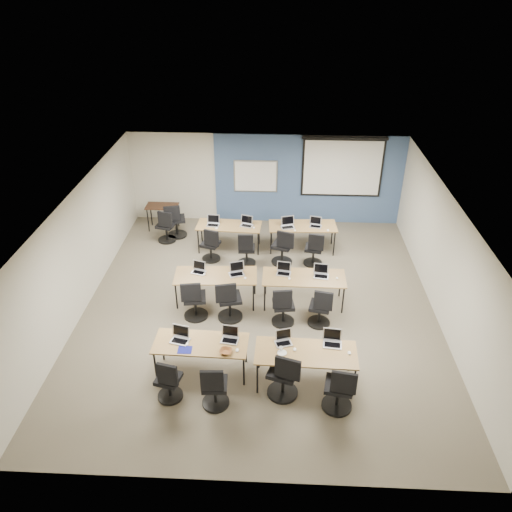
# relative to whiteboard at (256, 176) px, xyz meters

# --- Properties ---
(floor) EXTENTS (8.00, 9.00, 0.02)m
(floor) POSITION_rel_whiteboard_xyz_m (0.30, -4.43, -1.45)
(floor) COLOR #6B6354
(floor) RESTS_ON ground
(ceiling) EXTENTS (8.00, 9.00, 0.02)m
(ceiling) POSITION_rel_whiteboard_xyz_m (0.30, -4.43, 1.25)
(ceiling) COLOR white
(ceiling) RESTS_ON ground
(wall_back) EXTENTS (8.00, 0.04, 2.70)m
(wall_back) POSITION_rel_whiteboard_xyz_m (0.30, 0.07, -0.10)
(wall_back) COLOR beige
(wall_back) RESTS_ON ground
(wall_front) EXTENTS (8.00, 0.04, 2.70)m
(wall_front) POSITION_rel_whiteboard_xyz_m (0.30, -8.93, -0.10)
(wall_front) COLOR beige
(wall_front) RESTS_ON ground
(wall_left) EXTENTS (0.04, 9.00, 2.70)m
(wall_left) POSITION_rel_whiteboard_xyz_m (-3.70, -4.43, -0.10)
(wall_left) COLOR beige
(wall_left) RESTS_ON ground
(wall_right) EXTENTS (0.04, 9.00, 2.70)m
(wall_right) POSITION_rel_whiteboard_xyz_m (4.30, -4.43, -0.10)
(wall_right) COLOR beige
(wall_right) RESTS_ON ground
(blue_accent_panel) EXTENTS (5.50, 0.04, 2.70)m
(blue_accent_panel) POSITION_rel_whiteboard_xyz_m (1.55, 0.04, -0.10)
(blue_accent_panel) COLOR #3D5977
(blue_accent_panel) RESTS_ON wall_back
(whiteboard) EXTENTS (1.28, 0.03, 0.98)m
(whiteboard) POSITION_rel_whiteboard_xyz_m (0.00, 0.00, 0.00)
(whiteboard) COLOR #A2A8AC
(whiteboard) RESTS_ON wall_back
(projector_screen) EXTENTS (2.40, 0.10, 1.82)m
(projector_screen) POSITION_rel_whiteboard_xyz_m (2.50, -0.02, 0.44)
(projector_screen) COLOR black
(projector_screen) RESTS_ON wall_back
(training_table_front_left) EXTENTS (1.78, 0.74, 0.73)m
(training_table_front_left) POSITION_rel_whiteboard_xyz_m (-0.71, -6.58, -0.77)
(training_table_front_left) COLOR brown
(training_table_front_left) RESTS_ON floor
(training_table_front_right) EXTENTS (1.87, 0.78, 0.73)m
(training_table_front_right) POSITION_rel_whiteboard_xyz_m (1.26, -6.75, -0.76)
(training_table_front_right) COLOR brown
(training_table_front_right) RESTS_ON floor
(training_table_mid_left) EXTENTS (1.88, 0.78, 0.73)m
(training_table_mid_left) POSITION_rel_whiteboard_xyz_m (-0.70, -4.24, -0.76)
(training_table_mid_left) COLOR #A36F2B
(training_table_mid_left) RESTS_ON floor
(training_table_mid_right) EXTENTS (1.88, 0.78, 0.73)m
(training_table_mid_right) POSITION_rel_whiteboard_xyz_m (1.31, -4.23, -0.76)
(training_table_mid_right) COLOR #9B7345
(training_table_mid_right) RESTS_ON floor
(training_table_back_left) EXTENTS (1.74, 0.72, 0.73)m
(training_table_back_left) POSITION_rel_whiteboard_xyz_m (-0.64, -1.75, -0.77)
(training_table_back_left) COLOR brown
(training_table_back_left) RESTS_ON floor
(training_table_back_right) EXTENTS (1.82, 0.76, 0.73)m
(training_table_back_right) POSITION_rel_whiteboard_xyz_m (1.36, -1.68, -0.76)
(training_table_back_right) COLOR brown
(training_table_back_right) RESTS_ON floor
(laptop_0) EXTENTS (0.34, 0.29, 0.26)m
(laptop_0) POSITION_rel_whiteboard_xyz_m (-1.11, -6.51, -0.66)
(laptop_0) COLOR #A3A4B0
(laptop_0) RESTS_ON training_table_front_left
(mouse_0) EXTENTS (0.06, 0.10, 0.03)m
(mouse_0) POSITION_rel_whiteboard_xyz_m (-0.96, -6.65, -0.71)
(mouse_0) COLOR white
(mouse_0) RESTS_ON training_table_front_left
(task_chair_0) EXTENTS (0.47, 0.47, 0.95)m
(task_chair_0) POSITION_rel_whiteboard_xyz_m (-1.20, -7.31, -1.06)
(task_chair_0) COLOR black
(task_chair_0) RESTS_ON floor
(laptop_1) EXTENTS (0.32, 0.28, 0.25)m
(laptop_1) POSITION_rel_whiteboard_xyz_m (-0.17, -6.45, -0.66)
(laptop_1) COLOR silver
(laptop_1) RESTS_ON training_table_front_left
(mouse_1) EXTENTS (0.09, 0.11, 0.04)m
(mouse_1) POSITION_rel_whiteboard_xyz_m (-0.01, -6.77, -0.71)
(mouse_1) COLOR white
(mouse_1) RESTS_ON training_table_front_left
(task_chair_1) EXTENTS (0.50, 0.50, 0.98)m
(task_chair_1) POSITION_rel_whiteboard_xyz_m (-0.36, -7.44, -1.05)
(task_chair_1) COLOR black
(task_chair_1) RESTS_ON floor
(laptop_2) EXTENTS (0.31, 0.26, 0.24)m
(laptop_2) POSITION_rel_whiteboard_xyz_m (0.84, -6.49, -0.66)
(laptop_2) COLOR #B8B9C7
(laptop_2) RESTS_ON training_table_front_right
(mouse_2) EXTENTS (0.09, 0.11, 0.03)m
(mouse_2) POSITION_rel_whiteboard_xyz_m (1.05, -6.70, -0.71)
(mouse_2) COLOR white
(mouse_2) RESTS_ON training_table_front_right
(task_chair_2) EXTENTS (0.59, 0.57, 1.05)m
(task_chair_2) POSITION_rel_whiteboard_xyz_m (0.86, -7.13, -1.01)
(task_chair_2) COLOR black
(task_chair_2) RESTS_ON floor
(laptop_3) EXTENTS (0.35, 0.29, 0.26)m
(laptop_3) POSITION_rel_whiteboard_xyz_m (1.75, -6.48, -0.66)
(laptop_3) COLOR #ABABB6
(laptop_3) RESTS_ON training_table_front_right
(mouse_3) EXTENTS (0.08, 0.11, 0.04)m
(mouse_3) POSITION_rel_whiteboard_xyz_m (2.05, -6.75, -0.71)
(mouse_3) COLOR white
(mouse_3) RESTS_ON training_table_front_right
(task_chair_3) EXTENTS (0.55, 0.55, 1.02)m
(task_chair_3) POSITION_rel_whiteboard_xyz_m (1.83, -7.40, -1.03)
(task_chair_3) COLOR black
(task_chair_3) RESTS_ON floor
(laptop_4) EXTENTS (0.31, 0.26, 0.23)m
(laptop_4) POSITION_rel_whiteboard_xyz_m (-1.11, -4.12, -0.66)
(laptop_4) COLOR silver
(laptop_4) RESTS_ON training_table_mid_left
(mouse_4) EXTENTS (0.07, 0.11, 0.04)m
(mouse_4) POSITION_rel_whiteboard_xyz_m (-0.97, -4.25, -0.71)
(mouse_4) COLOR white
(mouse_4) RESTS_ON training_table_mid_left
(task_chair_4) EXTENTS (0.54, 0.54, 1.02)m
(task_chair_4) POSITION_rel_whiteboard_xyz_m (-1.11, -4.90, -1.03)
(task_chair_4) COLOR black
(task_chair_4) RESTS_ON floor
(laptop_5) EXTENTS (0.34, 0.29, 0.26)m
(laptop_5) POSITION_rel_whiteboard_xyz_m (-0.23, -4.15, -0.66)
(laptop_5) COLOR silver
(laptop_5) RESTS_ON training_table_mid_left
(mouse_5) EXTENTS (0.08, 0.10, 0.03)m
(mouse_5) POSITION_rel_whiteboard_xyz_m (-0.02, -4.35, -0.71)
(mouse_5) COLOR white
(mouse_5) RESTS_ON training_table_mid_left
(task_chair_5) EXTENTS (0.56, 0.56, 1.03)m
(task_chair_5) POSITION_rel_whiteboard_xyz_m (-0.35, -4.90, -1.02)
(task_chair_5) COLOR black
(task_chair_5) RESTS_ON floor
(laptop_6) EXTENTS (0.32, 0.27, 0.24)m
(laptop_6) POSITION_rel_whiteboard_xyz_m (0.85, -4.08, -0.66)
(laptop_6) COLOR #BDBDBD
(laptop_6) RESTS_ON training_table_mid_right
(mouse_6) EXTENTS (0.09, 0.11, 0.03)m
(mouse_6) POSITION_rel_whiteboard_xyz_m (0.97, -4.33, -0.71)
(mouse_6) COLOR white
(mouse_6) RESTS_ON training_table_mid_right
(task_chair_6) EXTENTS (0.51, 0.51, 0.99)m
(task_chair_6) POSITION_rel_whiteboard_xyz_m (0.84, -5.02, -1.04)
(task_chair_6) COLOR black
(task_chair_6) RESTS_ON floor
(laptop_7) EXTENTS (0.33, 0.28, 0.25)m
(laptop_7) POSITION_rel_whiteboard_xyz_m (1.69, -4.15, -0.66)
(laptop_7) COLOR silver
(laptop_7) RESTS_ON training_table_mid_right
(mouse_7) EXTENTS (0.07, 0.10, 0.03)m
(mouse_7) POSITION_rel_whiteboard_xyz_m (2.05, -4.26, -0.71)
(mouse_7) COLOR white
(mouse_7) RESTS_ON training_table_mid_right
(task_chair_7) EXTENTS (0.49, 0.49, 0.98)m
(task_chair_7) POSITION_rel_whiteboard_xyz_m (1.65, -5.02, -1.05)
(task_chair_7) COLOR black
(task_chair_7) RESTS_ON floor
(laptop_8) EXTENTS (0.34, 0.29, 0.26)m
(laptop_8) POSITION_rel_whiteboard_xyz_m (-1.07, -1.74, -0.66)
(laptop_8) COLOR silver
(laptop_8) RESTS_ON training_table_back_left
(mouse_8) EXTENTS (0.09, 0.12, 0.04)m
(mouse_8) POSITION_rel_whiteboard_xyz_m (-0.95, -1.97, -0.71)
(mouse_8) COLOR white
(mouse_8) RESTS_ON training_table_back_left
(task_chair_8) EXTENTS (0.50, 0.49, 0.97)m
(task_chair_8) POSITION_rel_whiteboard_xyz_m (-1.06, -2.41, -1.05)
(task_chair_8) COLOR black
(task_chair_8) RESTS_ON floor
(laptop_9) EXTENTS (0.33, 0.28, 0.25)m
(laptop_9) POSITION_rel_whiteboard_xyz_m (-0.16, -1.73, -0.66)
(laptop_9) COLOR #ADADAD
(laptop_9) RESTS_ON training_table_back_left
(mouse_9) EXTENTS (0.09, 0.11, 0.03)m
(mouse_9) POSITION_rel_whiteboard_xyz_m (0.05, -1.89, -0.71)
(mouse_9) COLOR white
(mouse_9) RESTS_ON training_table_back_left
(task_chair_9) EXTENTS (0.48, 0.48, 0.96)m
(task_chair_9) POSITION_rel_whiteboard_xyz_m (-0.11, -2.58, -1.06)
(task_chair_9) COLOR black
(task_chair_9) RESTS_ON floor
(laptop_10) EXTENTS (0.36, 0.30, 0.27)m
(laptop_10) POSITION_rel_whiteboard_xyz_m (0.95, -1.77, -0.65)
(laptop_10) COLOR #B8B8BB
(laptop_10) RESTS_ON training_table_back_right
(mouse_10) EXTENTS (0.08, 0.11, 0.03)m
(mouse_10) POSITION_rel_whiteboard_xyz_m (1.14, -1.99, -0.71)
(mouse_10) COLOR white
(mouse_10) RESTS_ON training_table_back_right
(task_chair_10) EXTENTS (0.57, 0.55, 1.03)m
(task_chair_10) POSITION_rel_whiteboard_xyz_m (0.83, -2.48, -1.02)
(task_chair_10) COLOR black
(task_chair_10) RESTS_ON floor
(laptop_11) EXTENTS (0.31, 0.27, 0.24)m
(laptop_11) POSITION_rel_whiteboard_xyz_m (1.70, -1.69, -0.66)
(laptop_11) COLOR #B8B8B8
(laptop_11) RESTS_ON training_table_back_right
(mouse_11) EXTENTS (0.07, 0.10, 0.04)m
(mouse_11) POSITION_rel_whiteboard_xyz_m (2.02, -1.95, -0.71)
(mouse_11) COLOR white
(mouse_11) RESTS_ON training_table_back_right
(task_chair_11) EXTENTS (0.49, 0.49, 0.98)m
(task_chair_11) POSITION_rel_whiteboard_xyz_m (1.64, -2.50, -1.05)
(task_chair_11) COLOR black
(task_chair_11) RESTS_ON floor
(blue_mousepad) EXTENTS (0.26, 0.22, 0.01)m
(blue_mousepad) POSITION_rel_whiteboard_xyz_m (-0.97, -6.80, -0.72)
(blue_mousepad) COLOR navy
(blue_mousepad) RESTS_ON training_table_front_left
(snack_bowl) EXTENTS (0.26, 0.26, 0.06)m
(snack_bowl) POSITION_rel_whiteboard_xyz_m (-0.21, -6.83, -0.69)
(snack_bowl) COLOR brown
(snack_bowl) RESTS_ON training_table_front_left
(snack_plate) EXTENTS (0.18, 0.18, 0.01)m
(snack_plate) POSITION_rel_whiteboard_xyz_m (0.82, -6.79, -0.71)
(snack_plate) COLOR white
(snack_plate) RESTS_ON training_table_front_right
(coffee_cup) EXTENTS (0.06, 0.06, 0.05)m
(coffee_cup) POSITION_rel_whiteboard_xyz_m (0.80, -6.73, -0.68)
(coffee_cup) COLOR white
(coffee_cup) RESTS_ON snack_plate
(utility_table) EXTENTS (0.93, 0.52, 0.75)m
(utility_table) POSITION_rel_whiteboard_xyz_m (-2.71, -0.65, -0.79)
(utility_table) COLOR black
(utility_table) RESTS_ON floor
(spare_chair_a) EXTENTS (0.56, 0.56, 1.04)m
(spare_chair_a) POSITION_rel_whiteboard_xyz_m (-2.24, -1.12, -1.02)
(spare_chair_a) COLOR black
(spare_chair_a) RESTS_ON floor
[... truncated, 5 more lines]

